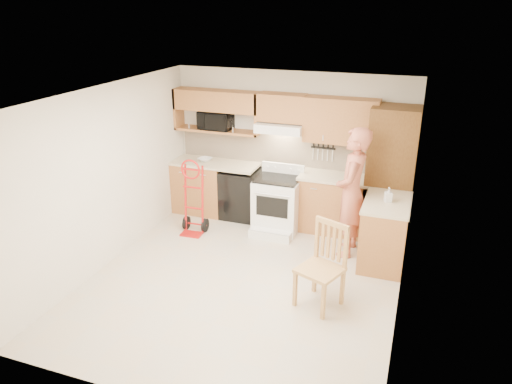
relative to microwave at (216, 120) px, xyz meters
The scene contains 28 objects.
floor 2.95m from the microwave, 58.42° to the right, with size 4.00×4.50×0.02m, color #BDB09B.
ceiling 2.60m from the microwave, 58.42° to the right, with size 4.00×4.50×0.02m, color white.
wall_back 1.35m from the microwave, ahead, with size 4.00×0.02×2.50m, color silver.
wall_front 4.55m from the microwave, 73.56° to the right, with size 4.00×0.02×2.50m, color silver.
wall_left 2.24m from the microwave, 109.25° to the right, with size 0.02×4.50×2.50m, color silver.
wall_right 3.92m from the microwave, 32.35° to the right, with size 0.02×4.50×2.50m, color silver.
backsplash 1.36m from the microwave, ahead, with size 3.92×0.03×0.55m, color beige.
lower_cab_left 1.23m from the microwave, 153.27° to the right, with size 0.90×0.60×0.90m, color #A66D3A.
dishwasher 1.32m from the microwave, 15.65° to the right, with size 0.60×0.60×0.85m, color black.
lower_cab_right 2.43m from the microwave, ahead, with size 1.14×0.60×0.90m, color #A66D3A.
countertop_left 0.74m from the microwave, 76.70° to the right, with size 1.50×0.63×0.04m, color beige.
countertop_right 2.24m from the microwave, ahead, with size 1.14×0.63×0.04m, color beige.
cab_return_right 3.35m from the microwave, 17.41° to the right, with size 0.60×1.00×0.90m, color #A66D3A.
countertop_return 3.21m from the microwave, 17.41° to the right, with size 0.63×1.00×0.04m, color beige.
pantry_tall 2.99m from the microwave, ahead, with size 0.70×0.60×2.10m, color brown.
upper_cab_left 0.34m from the microwave, ahead, with size 1.50×0.33×0.34m, color #A66D3A.
upper_shelf_mw 0.18m from the microwave, ahead, with size 1.50×0.33×0.04m, color #A66D3A.
upper_cab_center 1.20m from the microwave, ahead, with size 0.76×0.33×0.44m, color #A66D3A.
upper_cab_right 2.12m from the microwave, ahead, with size 1.14×0.33×0.70m, color #A66D3A.
range_hood 1.16m from the microwave, ahead, with size 0.76×0.46×0.14m, color white.
knife_strip 1.88m from the microwave, ahead, with size 0.40×0.05×0.29m, color black, non-canonical shape.
microwave is the anchor object (origin of this frame).
range 1.74m from the microwave, 20.97° to the right, with size 0.71×0.94×1.05m, color white, non-canonical shape.
person 2.69m from the microwave, 18.40° to the right, with size 0.70×0.46×1.92m, color #BB624A.
hand_truck 1.47m from the microwave, 90.18° to the right, with size 0.44×0.41×1.12m, color red, non-canonical shape.
dining_chair 3.47m from the microwave, 44.29° to the right, with size 0.48×0.52×1.07m, color tan, non-canonical shape.
soap_bottle 3.18m from the microwave, 17.42° to the right, with size 0.09×0.09×0.21m, color white.
bowl 0.71m from the microwave, 141.44° to the right, with size 0.23×0.23×0.06m, color white.
Camera 1 is at (2.02, -5.21, 3.50)m, focal length 33.69 mm.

